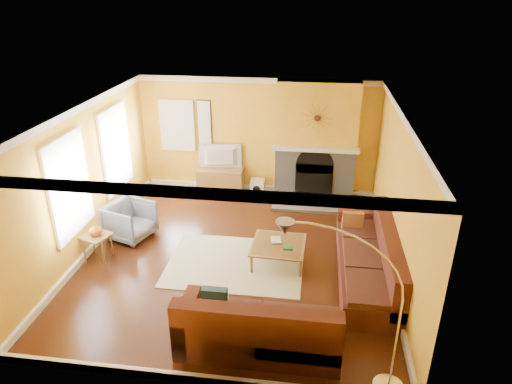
# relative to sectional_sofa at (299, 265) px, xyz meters

# --- Properties ---
(floor) EXTENTS (5.50, 6.00, 0.02)m
(floor) POSITION_rel_sectional_sofa_xyz_m (-1.18, 0.84, -0.46)
(floor) COLOR #502510
(floor) RESTS_ON ground
(ceiling) EXTENTS (5.50, 6.00, 0.02)m
(ceiling) POSITION_rel_sectional_sofa_xyz_m (-1.18, 0.84, 2.26)
(ceiling) COLOR white
(ceiling) RESTS_ON ground
(wall_back) EXTENTS (5.50, 0.02, 2.70)m
(wall_back) POSITION_rel_sectional_sofa_xyz_m (-1.18, 3.85, 0.90)
(wall_back) COLOR yellow
(wall_back) RESTS_ON ground
(wall_front) EXTENTS (5.50, 0.02, 2.70)m
(wall_front) POSITION_rel_sectional_sofa_xyz_m (-1.18, -2.17, 0.90)
(wall_front) COLOR yellow
(wall_front) RESTS_ON ground
(wall_left) EXTENTS (0.02, 6.00, 2.70)m
(wall_left) POSITION_rel_sectional_sofa_xyz_m (-3.94, 0.84, 0.90)
(wall_left) COLOR yellow
(wall_left) RESTS_ON ground
(wall_right) EXTENTS (0.02, 6.00, 2.70)m
(wall_right) POSITION_rel_sectional_sofa_xyz_m (1.58, 0.84, 0.90)
(wall_right) COLOR yellow
(wall_right) RESTS_ON ground
(baseboard) EXTENTS (5.50, 6.00, 0.12)m
(baseboard) POSITION_rel_sectional_sofa_xyz_m (-1.18, 0.84, -0.39)
(baseboard) COLOR white
(baseboard) RESTS_ON floor
(crown_molding) EXTENTS (5.50, 6.00, 0.12)m
(crown_molding) POSITION_rel_sectional_sofa_xyz_m (-1.18, 0.84, 2.19)
(crown_molding) COLOR white
(crown_molding) RESTS_ON ceiling
(window_left_near) EXTENTS (0.06, 1.22, 1.72)m
(window_left_near) POSITION_rel_sectional_sofa_xyz_m (-3.90, 2.14, 1.05)
(window_left_near) COLOR white
(window_left_near) RESTS_ON wall_left
(window_left_far) EXTENTS (0.06, 1.22, 1.72)m
(window_left_far) POSITION_rel_sectional_sofa_xyz_m (-3.90, 0.24, 1.05)
(window_left_far) COLOR white
(window_left_far) RESTS_ON wall_left
(window_back) EXTENTS (0.82, 0.06, 1.22)m
(window_back) POSITION_rel_sectional_sofa_xyz_m (-3.08, 3.80, 1.10)
(window_back) COLOR white
(window_back) RESTS_ON wall_back
(wall_art) EXTENTS (0.34, 0.04, 1.14)m
(wall_art) POSITION_rel_sectional_sofa_xyz_m (-2.43, 3.81, 1.15)
(wall_art) COLOR white
(wall_art) RESTS_ON wall_back
(fireplace) EXTENTS (1.80, 0.40, 2.70)m
(fireplace) POSITION_rel_sectional_sofa_xyz_m (0.17, 3.64, 0.90)
(fireplace) COLOR gray
(fireplace) RESTS_ON floor
(mantel) EXTENTS (1.92, 0.22, 0.08)m
(mantel) POSITION_rel_sectional_sofa_xyz_m (0.17, 3.40, 0.80)
(mantel) COLOR white
(mantel) RESTS_ON fireplace
(hearth) EXTENTS (1.80, 0.70, 0.06)m
(hearth) POSITION_rel_sectional_sofa_xyz_m (0.17, 3.09, -0.42)
(hearth) COLOR gray
(hearth) RESTS_ON floor
(sunburst) EXTENTS (0.70, 0.04, 0.70)m
(sunburst) POSITION_rel_sectional_sofa_xyz_m (0.17, 3.41, 1.50)
(sunburst) COLOR olive
(sunburst) RESTS_ON fireplace
(rug) EXTENTS (2.40, 1.80, 0.02)m
(rug) POSITION_rel_sectional_sofa_xyz_m (-1.15, 0.57, -0.44)
(rug) COLOR beige
(rug) RESTS_ON floor
(sectional_sofa) EXTENTS (3.14, 3.73, 0.90)m
(sectional_sofa) POSITION_rel_sectional_sofa_xyz_m (0.00, 0.00, 0.00)
(sectional_sofa) COLOR #54241B
(sectional_sofa) RESTS_ON floor
(coffee_table) EXTENTS (0.97, 0.97, 0.37)m
(coffee_table) POSITION_rel_sectional_sofa_xyz_m (-0.40, 0.74, -0.27)
(coffee_table) COLOR white
(coffee_table) RESTS_ON floor
(media_console) EXTENTS (1.08, 0.49, 0.60)m
(media_console) POSITION_rel_sectional_sofa_xyz_m (-2.04, 3.59, -0.15)
(media_console) COLOR olive
(media_console) RESTS_ON floor
(tv) EXTENTS (1.00, 0.26, 0.57)m
(tv) POSITION_rel_sectional_sofa_xyz_m (-2.04, 3.59, 0.43)
(tv) COLOR black
(tv) RESTS_ON media_console
(subwoofer) EXTENTS (0.33, 0.33, 0.33)m
(subwoofer) POSITION_rel_sectional_sofa_xyz_m (-1.16, 3.65, -0.29)
(subwoofer) COLOR white
(subwoofer) RESTS_ON floor
(armchair) EXTENTS (1.01, 0.99, 0.73)m
(armchair) POSITION_rel_sectional_sofa_xyz_m (-3.35, 1.22, -0.09)
(armchair) COLOR slate
(armchair) RESTS_ON floor
(side_table) EXTENTS (0.56, 0.56, 0.48)m
(side_table) POSITION_rel_sectional_sofa_xyz_m (-3.65, 0.41, -0.21)
(side_table) COLOR olive
(side_table) RESTS_ON floor
(vase) EXTENTS (0.28, 0.28, 0.24)m
(vase) POSITION_rel_sectional_sofa_xyz_m (-3.65, 0.41, 0.15)
(vase) COLOR #CB691C
(vase) RESTS_ON side_table
(book) EXTENTS (0.22, 0.27, 0.02)m
(book) POSITION_rel_sectional_sofa_xyz_m (-0.54, 0.83, -0.07)
(book) COLOR white
(book) RESTS_ON coffee_table
(arc_lamp) EXTENTS (1.43, 0.36, 2.27)m
(arc_lamp) POSITION_rel_sectional_sofa_xyz_m (0.60, -1.93, 0.68)
(arc_lamp) COLOR silver
(arc_lamp) RESTS_ON floor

